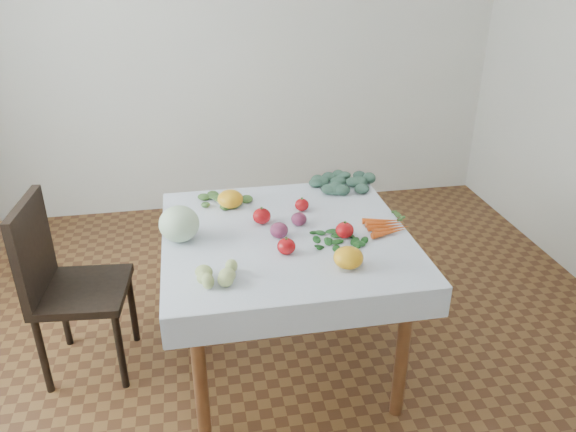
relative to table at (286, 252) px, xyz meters
name	(u,v)px	position (x,y,z in m)	size (l,w,h in m)	color
ground	(286,361)	(0.00, 0.00, -0.65)	(4.00, 4.00, 0.00)	brown
back_wall	(237,35)	(0.00, 2.00, 0.70)	(4.00, 0.04, 2.70)	silver
table	(286,252)	(0.00, 0.00, 0.00)	(1.00, 1.00, 0.75)	brown
tablecloth	(286,234)	(0.00, 0.00, 0.10)	(1.12, 1.12, 0.01)	white
chair	(61,278)	(-1.06, 0.17, -0.12)	(0.46, 0.46, 0.93)	black
cabbage	(179,224)	(-0.48, 0.03, 0.18)	(0.18, 0.18, 0.16)	#AEC3A3
tomato_a	(302,205)	(0.12, 0.23, 0.13)	(0.07, 0.07, 0.06)	#AA0B10
tomato_b	(345,230)	(0.26, -0.09, 0.14)	(0.08, 0.08, 0.07)	#AA0B10
tomato_c	(262,216)	(-0.09, 0.12, 0.14)	(0.09, 0.09, 0.08)	#AA0B10
tomato_d	(286,246)	(-0.03, -0.18, 0.14)	(0.08, 0.08, 0.07)	#AA0B10
heirloom_back	(230,199)	(-0.22, 0.33, 0.15)	(0.13, 0.13, 0.09)	#FFAF1A
heirloom_front	(348,258)	(0.20, -0.34, 0.15)	(0.13, 0.13, 0.09)	#FFAF1A
onion_a	(299,219)	(0.08, 0.07, 0.13)	(0.07, 0.07, 0.06)	#551836
onion_b	(279,230)	(-0.04, -0.03, 0.14)	(0.08, 0.08, 0.07)	#551836
tomatillo_cluster	(217,276)	(-0.34, -0.35, 0.13)	(0.18, 0.11, 0.05)	#C4D279
carrot_bunch	(388,226)	(0.48, -0.05, 0.12)	(0.19, 0.18, 0.03)	#DF5018
kale_bunch	(347,184)	(0.42, 0.45, 0.13)	(0.37, 0.32, 0.05)	#375A48
basil_bunch	(339,239)	(0.23, -0.11, 0.11)	(0.26, 0.19, 0.01)	#184E1A
dill_bunch	(228,200)	(-0.23, 0.39, 0.12)	(0.23, 0.23, 0.03)	#496C31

